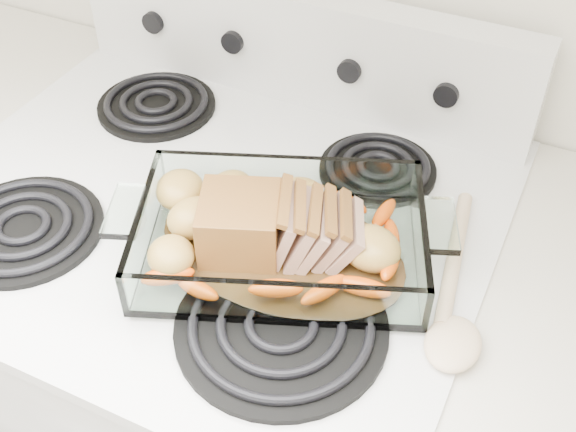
% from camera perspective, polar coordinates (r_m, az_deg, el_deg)
% --- Properties ---
extents(electric_range, '(0.78, 0.70, 1.12)m').
position_cam_1_polar(electric_range, '(1.35, -4.77, -13.22)').
color(electric_range, silver).
rests_on(electric_range, ground).
extents(baking_dish, '(0.35, 0.23, 0.07)m').
position_cam_1_polar(baking_dish, '(0.90, -0.55, -2.14)').
color(baking_dish, white).
rests_on(baking_dish, electric_range).
extents(pork_roast, '(0.20, 0.10, 0.08)m').
position_cam_1_polar(pork_roast, '(0.89, -1.68, -0.54)').
color(pork_roast, brown).
rests_on(pork_roast, baking_dish).
extents(roast_vegetables, '(0.39, 0.21, 0.05)m').
position_cam_1_polar(roast_vegetables, '(0.92, 0.28, -0.01)').
color(roast_vegetables, '#E1570C').
rests_on(roast_vegetables, baking_dish).
extents(wooden_spoon, '(0.09, 0.29, 0.02)m').
position_cam_1_polar(wooden_spoon, '(0.88, 12.95, -6.74)').
color(wooden_spoon, beige).
rests_on(wooden_spoon, electric_range).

